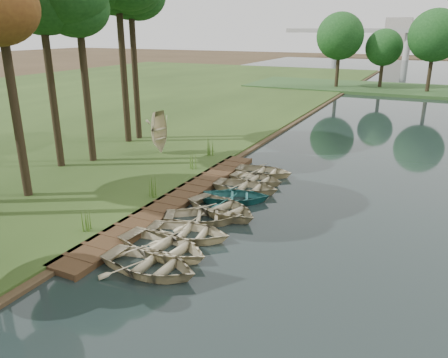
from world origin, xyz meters
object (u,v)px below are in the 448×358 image
at_px(rowboat_1, 163,244).
at_px(stored_rowboat, 160,149).
at_px(rowboat_0, 150,262).
at_px(rowboat_2, 188,230).
at_px(boardwalk, 178,199).

height_order(rowboat_1, stored_rowboat, stored_rowboat).
bearing_deg(rowboat_0, rowboat_1, 14.19).
relative_size(rowboat_0, stored_rowboat, 1.30).
height_order(rowboat_0, rowboat_1, rowboat_1).
bearing_deg(stored_rowboat, rowboat_2, -132.32).
bearing_deg(stored_rowboat, boardwalk, -131.65).
height_order(rowboat_0, stored_rowboat, stored_rowboat).
bearing_deg(boardwalk, rowboat_1, -64.12).
bearing_deg(rowboat_1, stored_rowboat, 40.99).
bearing_deg(rowboat_0, boardwalk, 24.51).
relative_size(rowboat_0, rowboat_2, 1.06).
bearing_deg(rowboat_1, boardwalk, 32.64).
relative_size(rowboat_0, rowboat_1, 0.96).
relative_size(rowboat_2, stored_rowboat, 1.23).
distance_m(boardwalk, stored_rowboat, 8.52).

